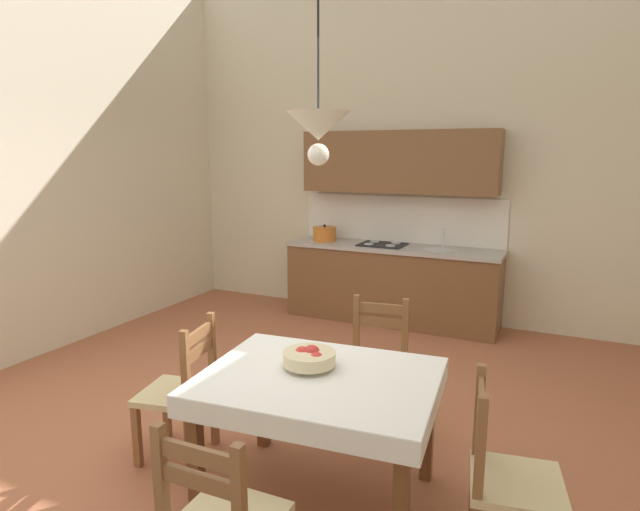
{
  "coord_description": "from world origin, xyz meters",
  "views": [
    {
      "loc": [
        1.72,
        -2.94,
        1.95
      ],
      "look_at": [
        0.06,
        0.59,
        1.19
      ],
      "focal_mm": 29.52,
      "sensor_mm": 36.0,
      "label": 1
    }
  ],
  "objects_px": {
    "dining_chair_kitchen_side": "(376,368)",
    "fruit_bowl": "(309,358)",
    "kitchen_cabinetry": "(393,249)",
    "pendant_lamp": "(318,128)",
    "dining_table": "(319,397)",
    "dining_chair_window_side": "(507,480)",
    "dining_chair_tv_side": "(181,392)"
  },
  "relations": [
    {
      "from": "dining_chair_tv_side",
      "to": "dining_chair_window_side",
      "type": "height_order",
      "value": "same"
    },
    {
      "from": "dining_chair_tv_side",
      "to": "dining_table",
      "type": "bearing_deg",
      "value": -0.78
    },
    {
      "from": "kitchen_cabinetry",
      "to": "pendant_lamp",
      "type": "xyz_separation_m",
      "value": [
        0.65,
        -3.37,
        1.22
      ]
    },
    {
      "from": "dining_table",
      "to": "kitchen_cabinetry",
      "type": "bearing_deg",
      "value": 100.84
    },
    {
      "from": "dining_chair_window_side",
      "to": "dining_chair_kitchen_side",
      "type": "xyz_separation_m",
      "value": [
        -0.99,
        0.98,
        0.0
      ]
    },
    {
      "from": "dining_chair_kitchen_side",
      "to": "pendant_lamp",
      "type": "bearing_deg",
      "value": -90.27
    },
    {
      "from": "dining_chair_window_side",
      "to": "dining_chair_kitchen_side",
      "type": "bearing_deg",
      "value": 135.37
    },
    {
      "from": "dining_table",
      "to": "dining_chair_window_side",
      "type": "distance_m",
      "value": 1.03
    },
    {
      "from": "dining_chair_window_side",
      "to": "fruit_bowl",
      "type": "xyz_separation_m",
      "value": [
        -1.1,
        0.13,
        0.37
      ]
    },
    {
      "from": "dining_chair_kitchen_side",
      "to": "fruit_bowl",
      "type": "xyz_separation_m",
      "value": [
        -0.11,
        -0.85,
        0.37
      ]
    },
    {
      "from": "dining_table",
      "to": "dining_chair_kitchen_side",
      "type": "bearing_deg",
      "value": 89.23
    },
    {
      "from": "dining_table",
      "to": "dining_chair_tv_side",
      "type": "distance_m",
      "value": 1.0
    },
    {
      "from": "fruit_bowl",
      "to": "pendant_lamp",
      "type": "bearing_deg",
      "value": -42.88
    },
    {
      "from": "pendant_lamp",
      "to": "dining_chair_window_side",
      "type": "bearing_deg",
      "value": -1.85
    },
    {
      "from": "dining_chair_tv_side",
      "to": "dining_chair_window_side",
      "type": "bearing_deg",
      "value": -2.05
    },
    {
      "from": "dining_chair_kitchen_side",
      "to": "fruit_bowl",
      "type": "distance_m",
      "value": 0.94
    },
    {
      "from": "pendant_lamp",
      "to": "dining_chair_tv_side",
      "type": "bearing_deg",
      "value": 177.75
    },
    {
      "from": "kitchen_cabinetry",
      "to": "pendant_lamp",
      "type": "distance_m",
      "value": 3.64
    },
    {
      "from": "fruit_bowl",
      "to": "dining_chair_tv_side",
      "type": "bearing_deg",
      "value": -176.42
    },
    {
      "from": "fruit_bowl",
      "to": "dining_chair_window_side",
      "type": "bearing_deg",
      "value": -6.59
    },
    {
      "from": "dining_chair_tv_side",
      "to": "pendant_lamp",
      "type": "distance_m",
      "value": 1.91
    },
    {
      "from": "dining_chair_kitchen_side",
      "to": "dining_chair_window_side",
      "type": "bearing_deg",
      "value": -44.63
    },
    {
      "from": "kitchen_cabinetry",
      "to": "dining_chair_window_side",
      "type": "relative_size",
      "value": 2.66
    },
    {
      "from": "fruit_bowl",
      "to": "dining_table",
      "type": "bearing_deg",
      "value": -36.28
    },
    {
      "from": "kitchen_cabinetry",
      "to": "dining_chair_kitchen_side",
      "type": "height_order",
      "value": "kitchen_cabinetry"
    },
    {
      "from": "dining_chair_tv_side",
      "to": "fruit_bowl",
      "type": "bearing_deg",
      "value": 3.58
    },
    {
      "from": "kitchen_cabinetry",
      "to": "dining_table",
      "type": "height_order",
      "value": "kitchen_cabinetry"
    },
    {
      "from": "dining_table",
      "to": "dining_chair_kitchen_side",
      "type": "height_order",
      "value": "dining_chair_kitchen_side"
    },
    {
      "from": "dining_chair_tv_side",
      "to": "fruit_bowl",
      "type": "xyz_separation_m",
      "value": [
        0.89,
        0.06,
        0.37
      ]
    },
    {
      "from": "kitchen_cabinetry",
      "to": "dining_chair_kitchen_side",
      "type": "bearing_deg",
      "value": -74.9
    },
    {
      "from": "dining_chair_kitchen_side",
      "to": "kitchen_cabinetry",
      "type": "bearing_deg",
      "value": 105.1
    },
    {
      "from": "dining_chair_tv_side",
      "to": "dining_chair_window_side",
      "type": "xyz_separation_m",
      "value": [
        1.99,
        -0.07,
        0.0
      ]
    }
  ]
}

